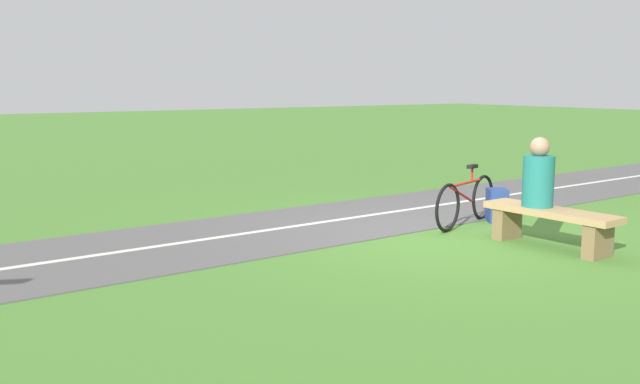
% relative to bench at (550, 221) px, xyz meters
% --- Properties ---
extents(ground_plane, '(80.00, 80.00, 0.00)m').
position_rel_bench_xyz_m(ground_plane, '(1.21, 0.56, -0.32)').
color(ground_plane, '#477A2D').
extents(paved_path, '(4.25, 36.08, 0.02)m').
position_rel_bench_xyz_m(paved_path, '(2.56, 4.56, -0.32)').
color(paved_path, '#565454').
rests_on(paved_path, ground_plane).
extents(path_centre_line, '(1.70, 31.96, 0.00)m').
position_rel_bench_xyz_m(path_centre_line, '(2.56, 4.56, -0.31)').
color(path_centre_line, silver).
rests_on(path_centre_line, paved_path).
extents(bench, '(1.70, 0.53, 0.47)m').
position_rel_bench_xyz_m(bench, '(0.00, 0.00, 0.00)').
color(bench, '#A88456').
rests_on(bench, ground_plane).
extents(person_seated, '(0.39, 0.39, 0.84)m').
position_rel_bench_xyz_m(person_seated, '(0.20, 0.01, 0.51)').
color(person_seated, '#1E6B66').
rests_on(person_seated, bench).
extents(bicycle, '(0.59, 1.64, 0.83)m').
position_rel_bench_xyz_m(bicycle, '(1.50, -0.12, 0.02)').
color(bicycle, black).
rests_on(bicycle, ground_plane).
extents(backpack, '(0.41, 0.40, 0.47)m').
position_rel_bench_xyz_m(backpack, '(1.45, -0.68, -0.09)').
color(backpack, navy).
rests_on(backpack, ground_plane).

